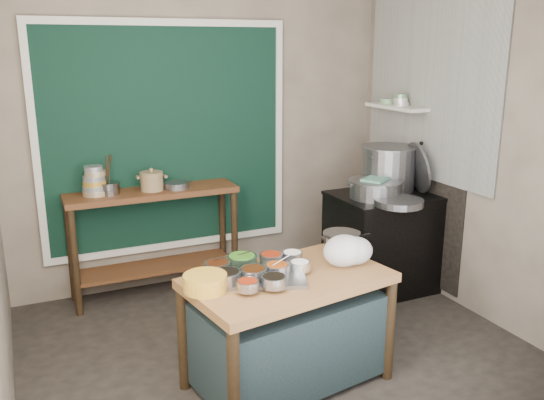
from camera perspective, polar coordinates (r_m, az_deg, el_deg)
name	(u,v)px	position (r m, az deg, el deg)	size (l,w,h in m)	color
floor	(273,346)	(4.39, 0.09, -14.31)	(3.50, 3.00, 0.02)	#2F2A24
back_wall	(203,130)	(5.28, -6.81, 6.89)	(3.50, 0.02, 2.80)	gray
right_wall	(473,141)	(4.89, 19.29, 5.49)	(0.02, 3.00, 2.80)	gray
curtain_panel	(167,139)	(5.16, -10.37, 5.99)	(2.10, 0.02, 1.90)	black
curtain_frame	(167,139)	(5.15, -10.34, 5.98)	(2.22, 0.03, 2.02)	beige
tile_panel	(429,80)	(5.23, 15.32, 11.35)	(0.02, 1.70, 1.70)	#B2B2AA
soot_patch	(414,206)	(5.50, 13.87, -0.59)	(0.01, 1.30, 1.30)	black
wall_shelf	(397,107)	(5.42, 12.23, 9.00)	(0.22, 0.70, 0.03)	beige
prep_table	(288,331)	(3.78, 1.57, -12.80)	(1.25, 0.72, 0.75)	brown
back_counter	(155,243)	(5.14, -11.54, -4.16)	(1.45, 0.40, 0.95)	#543118
stove_block	(384,243)	(5.27, 11.02, -4.22)	(0.90, 0.68, 0.85)	black
stove_top	(386,196)	(5.15, 11.26, 0.41)	(0.92, 0.69, 0.03)	black
condiment_tray	(260,276)	(3.59, -1.19, -7.52)	(0.55, 0.39, 0.02)	gray
condiment_bowls	(255,269)	(3.58, -1.72, -6.83)	(0.67, 0.53, 0.08)	gray
yellow_basin	(205,283)	(3.42, -6.63, -8.12)	(0.26, 0.26, 0.10)	gold
saucepan	(341,242)	(4.03, 6.88, -4.17)	(0.26, 0.26, 0.14)	gray
plastic_bag_a	(344,251)	(3.77, 7.13, -5.01)	(0.28, 0.24, 0.21)	white
plastic_bag_b	(355,251)	(3.82, 8.18, -5.01)	(0.25, 0.21, 0.18)	white
bowl_stack	(95,182)	(4.94, -17.16, 1.69)	(0.22, 0.22, 0.24)	tan
utensil_cup	(109,188)	(4.94, -15.83, 1.13)	(0.17, 0.17, 0.10)	gray
ceramic_crock	(152,182)	(4.98, -11.82, 1.73)	(0.21, 0.21, 0.14)	#8A6C4B
wide_bowl	(177,185)	(5.02, -9.43, 1.45)	(0.22, 0.22, 0.05)	gray
stock_pot	(388,168)	(5.25, 11.40, 3.10)	(0.51, 0.51, 0.40)	gray
pot_lid	(418,168)	(5.22, 14.25, 3.13)	(0.46, 0.46, 0.02)	gray
steamer	(375,189)	(4.99, 10.22, 1.09)	(0.47, 0.47, 0.15)	gray
green_cloth	(376,179)	(4.97, 10.26, 2.05)	(0.24, 0.18, 0.02)	#4A8577
shallow_pan	(399,202)	(4.80, 12.45, -0.22)	(0.40, 0.40, 0.05)	gray
shelf_bowl_stack	(401,100)	(5.37, 12.63, 9.62)	(0.13, 0.13, 0.11)	silver
shelf_bowl_green	(388,101)	(5.53, 11.38, 9.57)	(0.14, 0.14, 0.05)	gray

